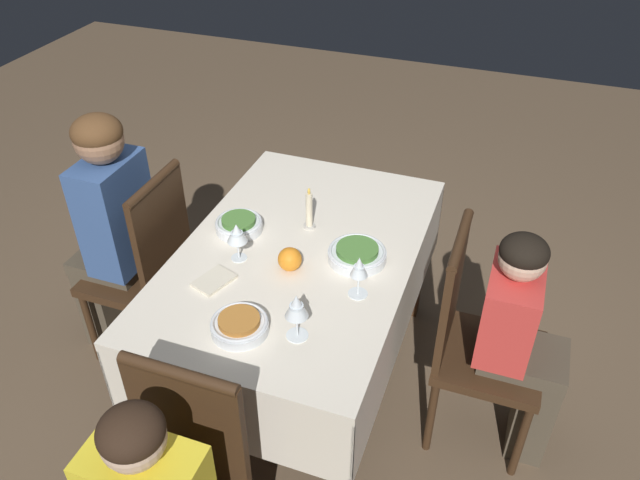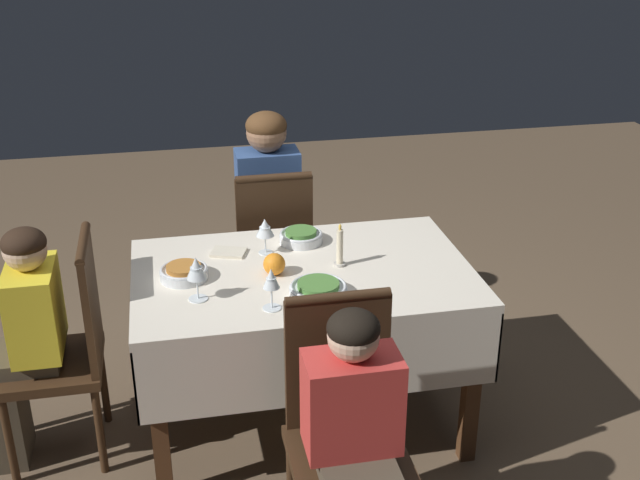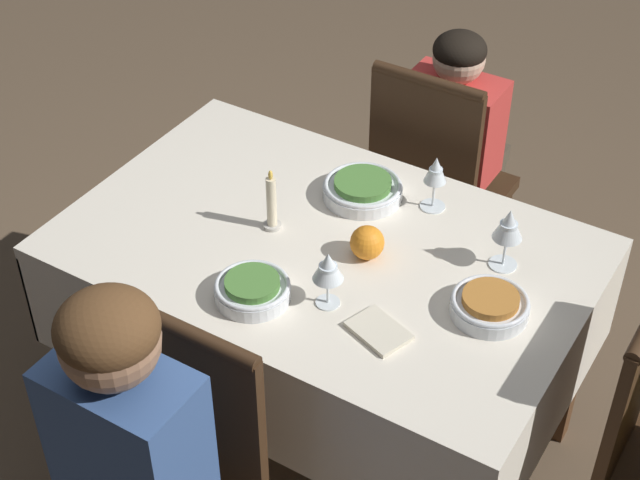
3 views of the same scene
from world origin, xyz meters
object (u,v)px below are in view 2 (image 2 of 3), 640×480
Objects in this scene: person_child_yellow at (22,338)px; orange_fruit at (274,264)px; person_child_red at (356,445)px; bowl_west at (184,272)px; chair_west at (68,343)px; chair_south at (344,423)px; candle_centerpiece at (340,249)px; chair_north at (273,252)px; wine_glass_north at (265,229)px; napkin_red_folded at (228,252)px; person_adult_denim at (267,210)px; bowl_north at (301,236)px; dining_table at (303,294)px; bowl_south at (318,289)px; wine_glass_west at (196,270)px; wine_glass_south at (271,281)px.

orange_fruit is (0.98, -0.02, 0.23)m from person_child_yellow.
person_child_red is 5.25× the size of bowl_west.
chair_west is 1.17m from chair_south.
chair_north is at bearing 104.77° from candle_centerpiece.
orange_fruit is at bearing 98.54° from person_child_red.
wine_glass_north is 1.75× the size of orange_fruit.
chair_west is 0.94× the size of person_child_yellow.
chair_south is at bearing -72.46° from napkin_red_folded.
orange_fruit is at bearing 83.97° from person_adult_denim.
wine_glass_north is 0.19m from napkin_red_folded.
wine_glass_north is (-0.10, -0.65, 0.18)m from person_adult_denim.
bowl_north is (0.97, 0.25, 0.26)m from chair_west.
orange_fruit is (0.01, -0.20, -0.07)m from wine_glass_north.
dining_table is at bearing 92.13° from chair_north.
bowl_south is 0.53m from napkin_red_folded.
wine_glass_west is (-0.46, -0.43, 0.09)m from bowl_north.
chair_west is (-0.90, -0.68, 0.00)m from chair_north.
wine_glass_north is at bearing 100.28° from person_child_yellow.
person_adult_denim is 7.31× the size of wine_glass_south.
bowl_south is (1.11, -0.24, 0.21)m from person_child_yellow.
chair_west is 10.69× the size of orange_fruit.
wine_glass_north is 0.33m from candle_centerpiece.
bowl_north is at bearing 25.35° from wine_glass_north.
orange_fruit is at bearing -54.87° from napkin_red_folded.
chair_south is 0.96× the size of person_child_red.
bowl_west is at bearing 61.84° from person_adult_denim.
person_child_yellow is 5.52× the size of candle_centerpiece.
wine_glass_west is (0.04, -0.18, 0.09)m from bowl_west.
chair_south is 0.89m from bowl_west.
chair_north is 5.46× the size of wine_glass_west.
person_child_red reaches higher than chair_south.
chair_south is at bearing 91.36° from person_adult_denim.
bowl_north is 1.20× the size of wine_glass_north.
chair_south is 10.69× the size of orange_fruit.
bowl_north is 0.49m from bowl_south.
wine_glass_south is 1.83× the size of orange_fruit.
dining_table is 0.31m from wine_glass_north.
chair_west reaches higher than dining_table.
dining_table is 0.70m from chair_south.
chair_west reaches higher than wine_glass_south.
person_child_red is at bearing -82.70° from wine_glass_north.
person_adult_denim is at bearing 81.53° from wine_glass_north.
wine_glass_north reaches higher than napkin_red_folded.
person_adult_denim is at bearing -90.00° from chair_north.
person_child_yellow reaches higher than bowl_north.
wine_glass_south is 0.98× the size of napkin_red_folded.
chair_west is 0.64m from wine_glass_west.
person_child_red is 0.88m from orange_fruit.
bowl_south is (0.01, 0.46, 0.26)m from chair_south.
wine_glass_north is (-0.13, 1.04, 0.31)m from person_child_red.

